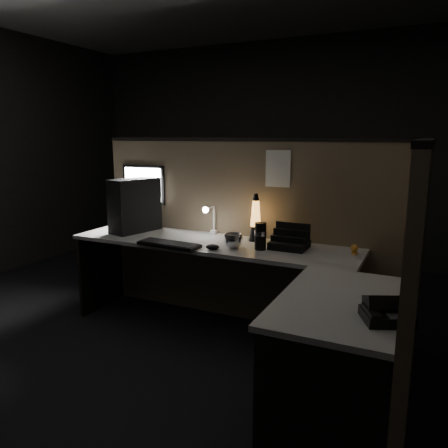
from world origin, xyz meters
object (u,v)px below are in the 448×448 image
at_px(keyboard, 169,245).
at_px(lava_lamp, 256,221).
at_px(monitor, 144,189).
at_px(pc_tower, 135,205).
at_px(desk_phone, 387,310).

xyz_separation_m(keyboard, lava_lamp, (0.52, 0.44, 0.14)).
height_order(monitor, keyboard, monitor).
bearing_deg(lava_lamp, pc_tower, -173.36).
bearing_deg(monitor, lava_lamp, -6.63).
bearing_deg(desk_phone, pc_tower, 130.05).
height_order(keyboard, desk_phone, desk_phone).
distance_m(keyboard, desk_phone, 1.77).
bearing_deg(lava_lamp, keyboard, -139.83).
relative_size(monitor, desk_phone, 2.12).
distance_m(pc_tower, lava_lamp, 1.08).
height_order(lava_lamp, desk_phone, lava_lamp).
relative_size(keyboard, desk_phone, 1.85).
relative_size(pc_tower, monitor, 0.82).
distance_m(monitor, lava_lamp, 1.15).
bearing_deg(pc_tower, desk_phone, -11.15).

